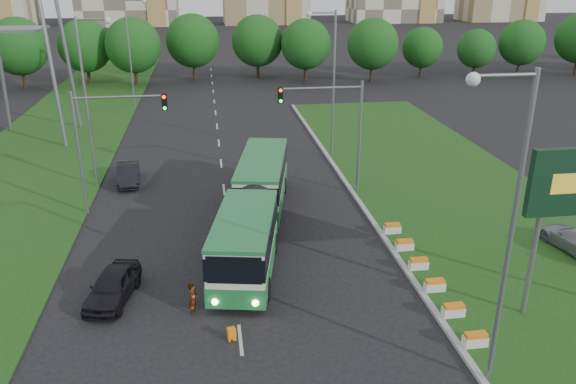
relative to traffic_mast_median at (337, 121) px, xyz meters
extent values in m
plane|color=black|center=(-4.78, -10.00, -5.35)|extent=(360.00, 360.00, 0.00)
cube|color=#1D4714|center=(8.22, -2.00, -5.27)|extent=(14.00, 60.00, 0.15)
cube|color=#9A9A9A|center=(1.27, -2.00, -5.26)|extent=(0.30, 60.00, 0.18)
cube|color=#1D4714|center=(-22.78, 15.00, -5.30)|extent=(12.00, 110.00, 0.10)
cylinder|color=gray|center=(5.22, -16.00, -2.55)|extent=(0.24, 0.24, 5.60)
cylinder|color=gray|center=(1.62, 0.00, -1.35)|extent=(0.20, 0.20, 8.00)
cylinder|color=gray|center=(-1.13, 0.00, 2.25)|extent=(5.50, 0.14, 0.14)
cube|color=black|center=(-3.88, 0.00, 1.85)|extent=(0.32, 0.32, 1.00)
cylinder|color=gray|center=(-16.78, -1.00, -1.35)|extent=(0.20, 0.20, 8.00)
cylinder|color=gray|center=(-14.03, -1.00, 2.25)|extent=(5.50, 0.14, 0.14)
cube|color=black|center=(-11.28, -1.00, 1.85)|extent=(0.32, 0.32, 1.00)
cube|color=silver|center=(-6.29, -10.72, -3.46)|extent=(2.71, 7.47, 2.92)
cube|color=silver|center=(-6.29, -1.14, -3.46)|extent=(2.71, 9.09, 2.92)
cylinder|color=black|center=(-6.29, -6.34, -3.51)|extent=(2.71, 1.35, 2.71)
cube|color=#21733A|center=(-6.29, -10.72, -4.43)|extent=(2.79, 7.52, 1.03)
cube|color=#21733A|center=(-6.29, -1.14, -4.43)|extent=(2.79, 9.15, 1.03)
cube|color=black|center=(-6.29, -10.72, -2.97)|extent=(2.79, 7.52, 1.14)
cube|color=black|center=(-6.29, -1.14, -2.97)|extent=(2.79, 9.15, 1.14)
imported|color=black|center=(-13.60, -11.90, -4.61)|extent=(2.65, 4.64, 1.49)
imported|color=black|center=(-14.75, 4.40, -4.63)|extent=(1.91, 4.48, 1.44)
imported|color=gray|center=(-9.77, -13.62, -4.58)|extent=(0.51, 0.64, 1.54)
cube|color=orange|center=(-8.14, -15.93, -5.06)|extent=(0.33, 0.29, 0.57)
cylinder|color=black|center=(-8.14, -16.08, -5.28)|extent=(0.04, 0.13, 0.13)
camera|label=1|loc=(-8.66, -36.19, 9.43)|focal=35.00mm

